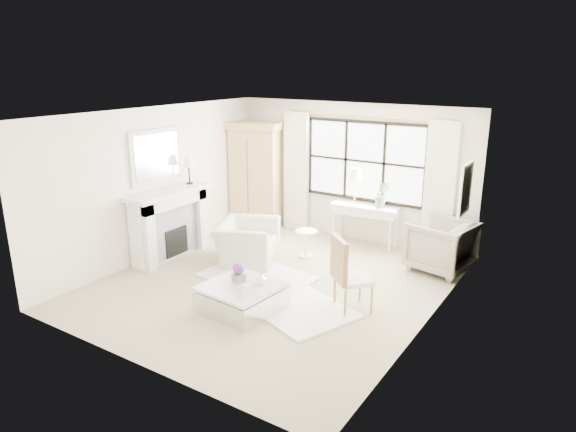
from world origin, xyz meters
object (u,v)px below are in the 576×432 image
(coffee_table, at_px, (242,298))
(console_table, at_px, (365,225))
(armoire, at_px, (256,174))
(club_armchair, at_px, (247,242))

(coffee_table, bearing_deg, console_table, 89.83)
(armoire, distance_m, console_table, 2.59)
(console_table, xyz_separation_m, club_armchair, (-1.38, -1.95, -0.04))
(club_armchair, xyz_separation_m, coffee_table, (1.06, -1.53, -0.18))
(coffee_table, bearing_deg, armoire, 128.07)
(console_table, bearing_deg, armoire, 179.73)
(armoire, xyz_separation_m, club_armchair, (1.10, -1.80, -0.78))
(coffee_table, bearing_deg, club_armchair, 129.69)
(armoire, bearing_deg, console_table, -9.72)
(console_table, distance_m, club_armchair, 2.39)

